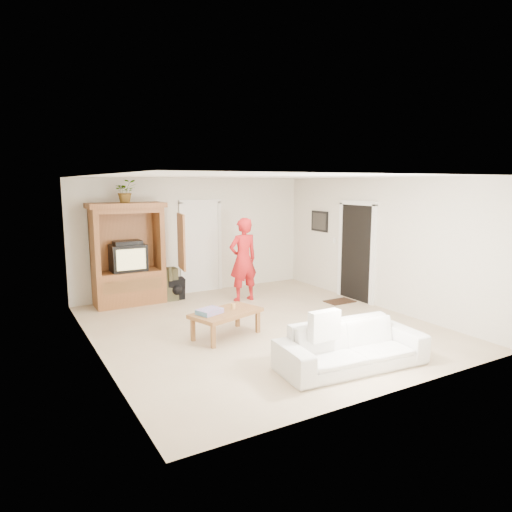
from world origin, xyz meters
The scene contains 19 objects.
floor centered at (0.00, 0.00, 0.00)m, with size 6.00×6.00×0.00m, color tan.
ceiling centered at (0.00, 0.00, 2.60)m, with size 6.00×6.00×0.00m, color white.
wall_back centered at (0.00, 3.00, 1.30)m, with size 5.50×5.50×0.00m, color silver.
wall_front centered at (0.00, -3.00, 1.30)m, with size 5.50×5.50×0.00m, color silver.
wall_left centered at (-2.75, 0.00, 1.30)m, with size 6.00×6.00×0.00m, color silver.
wall_right centered at (2.75, 0.00, 1.30)m, with size 6.00×6.00×0.00m, color silver.
armoire centered at (-1.58, 2.66, 0.91)m, with size 1.82×1.14×2.10m.
door_back centered at (0.15, 2.97, 1.02)m, with size 0.85×0.05×2.04m, color white.
doorway_right centered at (2.73, 0.60, 1.02)m, with size 0.05×0.90×2.04m, color black.
framed_picture centered at (2.73, 1.90, 1.60)m, with size 0.03×0.60×0.48m, color black.
doormat centered at (2.30, 0.60, 0.01)m, with size 0.60×0.40×0.02m, color #382316.
plant centered at (-1.60, 2.63, 2.33)m, with size 0.41×0.36×0.46m, color #4C7238.
man centered at (0.58, 1.72, 0.89)m, with size 0.65×0.43×1.78m, color red.
sofa centered at (0.17, -2.16, 0.30)m, with size 2.07×0.81×0.61m, color silver.
coffee_table centered at (-0.76, -0.18, 0.37)m, with size 1.29×0.95×0.43m.
towel centered at (-1.06, -0.18, 0.47)m, with size 0.38×0.28×0.08m, color #D2468C.
candle centered at (-0.61, -0.13, 0.48)m, with size 0.08×0.08×0.10m, color tan.
backpack_black centered at (-0.66, 2.51, 0.23)m, with size 0.37×0.22×0.46m, color black, non-canonical shape.
backpack_olive centered at (-0.81, 2.53, 0.35)m, with size 0.37×0.27×0.70m, color #47442B, non-canonical shape.
Camera 1 is at (-3.92, -6.66, 2.50)m, focal length 32.00 mm.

